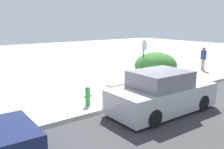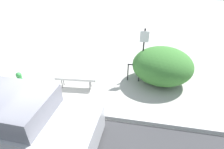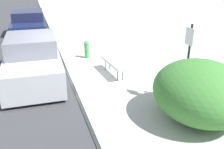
# 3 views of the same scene
# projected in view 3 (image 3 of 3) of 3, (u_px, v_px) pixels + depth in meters

# --- Properties ---
(ground_plane) EXTENTS (60.00, 60.00, 0.00)m
(ground_plane) POSITION_uv_depth(u_px,v_px,m) (72.00, 77.00, 9.10)
(ground_plane) COLOR #ADAAA3
(curb) EXTENTS (60.00, 0.20, 0.13)m
(curb) POSITION_uv_depth(u_px,v_px,m) (72.00, 76.00, 9.07)
(curb) COLOR #B7B7B2
(curb) RESTS_ON ground_plane
(bench) EXTENTS (1.72, 0.49, 0.51)m
(bench) POSITION_uv_depth(u_px,v_px,m) (113.00, 63.00, 9.16)
(bench) COLOR #515156
(bench) RESTS_ON ground_plane
(bike_rack) EXTENTS (0.55, 0.06, 0.83)m
(bike_rack) POSITION_uv_depth(u_px,v_px,m) (169.00, 83.00, 7.38)
(bike_rack) COLOR black
(bike_rack) RESTS_ON ground_plane
(sign_post) EXTENTS (0.36, 0.08, 2.30)m
(sign_post) POSITION_uv_depth(u_px,v_px,m) (188.00, 57.00, 6.85)
(sign_post) COLOR black
(sign_post) RESTS_ON ground_plane
(fire_hydrant) EXTENTS (0.36, 0.22, 0.77)m
(fire_hydrant) POSITION_uv_depth(u_px,v_px,m) (87.00, 49.00, 10.99)
(fire_hydrant) COLOR #338C3F
(fire_hydrant) RESTS_ON ground_plane
(shrub_hedge) EXTENTS (2.56, 2.35, 1.55)m
(shrub_hedge) POSITION_uv_depth(u_px,v_px,m) (201.00, 91.00, 6.28)
(shrub_hedge) COLOR #3D7A33
(shrub_hedge) RESTS_ON ground_plane
(parked_car_near) EXTENTS (4.19, 1.92, 1.55)m
(parked_car_near) POSITION_uv_depth(u_px,v_px,m) (33.00, 61.00, 8.68)
(parked_car_near) COLOR black
(parked_car_near) RESTS_ON ground_plane
(parked_car_far) EXTENTS (4.23, 2.04, 1.43)m
(parked_car_far) POSITION_uv_depth(u_px,v_px,m) (29.00, 24.00, 14.82)
(parked_car_far) COLOR black
(parked_car_far) RESTS_ON ground_plane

